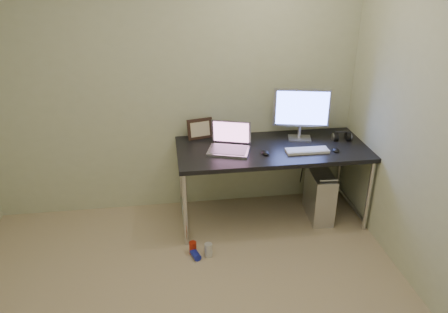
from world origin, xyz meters
TOP-DOWN VIEW (x-y plane):
  - wall_back at (0.00, 1.75)m, footprint 3.50×0.02m
  - desk at (0.87, 1.37)m, footprint 1.75×0.77m
  - tower_computer at (1.35, 1.31)m, footprint 0.23×0.47m
  - cable_a at (1.30, 1.70)m, footprint 0.01×0.16m
  - cable_b at (1.39, 1.68)m, footprint 0.02×0.11m
  - can_red at (0.08, 0.88)m, footprint 0.08×0.08m
  - can_white at (0.21, 0.83)m, footprint 0.09×0.09m
  - can_blue at (0.10, 0.82)m, footprint 0.10×0.13m
  - laptop at (0.48, 1.37)m, footprint 0.44×0.39m
  - monitor at (1.18, 1.52)m, footprint 0.52×0.20m
  - keyboard at (1.16, 1.22)m, footprint 0.38×0.13m
  - mouse_right at (1.42, 1.20)m, footprint 0.07×0.10m
  - mouse_left at (0.77, 1.23)m, footprint 0.08×0.12m
  - headphones at (1.57, 1.44)m, footprint 0.17×0.11m
  - picture_frame at (0.23, 1.67)m, footprint 0.26×0.12m
  - webcam at (0.51, 1.67)m, footprint 0.04×0.03m

SIDE VIEW (x-z plane):
  - can_blue at x=0.10m, z-range 0.00..0.06m
  - can_red at x=0.08m, z-range 0.00..0.11m
  - can_white at x=0.21m, z-range 0.00..0.12m
  - tower_computer at x=1.35m, z-range -0.01..0.49m
  - cable_b at x=1.39m, z-range 0.02..0.74m
  - cable_a at x=1.30m, z-range 0.06..0.74m
  - desk at x=0.87m, z-range 0.30..1.05m
  - keyboard at x=1.16m, z-range 0.75..0.77m
  - mouse_right at x=1.42m, z-range 0.75..0.78m
  - mouse_left at x=0.77m, z-range 0.75..0.79m
  - headphones at x=1.57m, z-range 0.72..0.84m
  - laptop at x=0.48m, z-range 0.68..0.93m
  - webcam at x=0.51m, z-range 0.78..0.88m
  - picture_frame at x=0.23m, z-range 0.75..0.95m
  - monitor at x=1.18m, z-range 0.79..1.29m
  - wall_back at x=0.00m, z-range 0.00..2.50m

